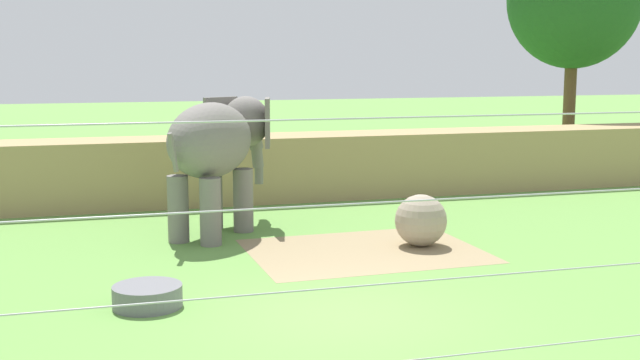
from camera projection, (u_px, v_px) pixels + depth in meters
ground_plane at (343, 315)px, 12.39m from camera, size 120.00×120.00×0.00m
dirt_patch at (365, 251)px, 16.46m from camera, size 4.73×3.66×0.01m
embankment_wall at (229, 169)px, 22.00m from camera, size 36.00×1.80×1.77m
elephant at (218, 145)px, 17.77m from camera, size 3.18×3.54×3.00m
enrichment_ball at (421, 220)px, 16.81m from camera, size 1.09×1.09×1.09m
cable_fence at (441, 260)px, 8.81m from camera, size 12.80×0.26×3.43m
water_tub at (148, 296)px, 12.77m from camera, size 1.10×1.10×0.35m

